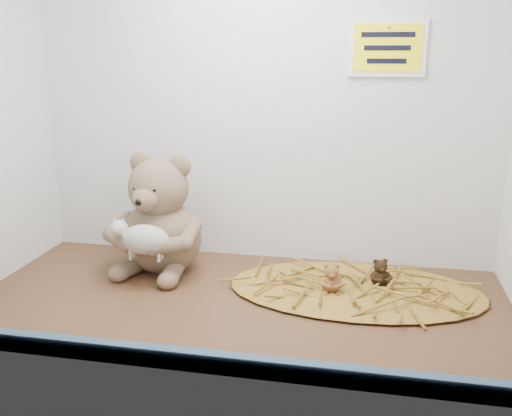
% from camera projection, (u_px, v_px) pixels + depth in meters
% --- Properties ---
extents(alcove_shell, '(1.20, 0.60, 0.90)m').
position_uv_depth(alcove_shell, '(246.00, 95.00, 1.24)').
color(alcove_shell, '#462C18').
rests_on(alcove_shell, ground).
extents(front_rail, '(1.19, 0.02, 0.04)m').
position_uv_depth(front_rail, '(202.00, 361.00, 1.00)').
color(front_rail, '#344E64').
rests_on(front_rail, shelf_floor).
extents(straw_bed, '(0.60, 0.35, 0.01)m').
position_uv_depth(straw_bed, '(355.00, 289.00, 1.33)').
color(straw_bed, brown).
rests_on(straw_bed, shelf_floor).
extents(main_teddy, '(0.28, 0.29, 0.30)m').
position_uv_depth(main_teddy, '(161.00, 213.00, 1.43)').
color(main_teddy, '#836C50').
rests_on(main_teddy, shelf_floor).
extents(toy_lamb, '(0.15, 0.09, 0.10)m').
position_uv_depth(toy_lamb, '(145.00, 239.00, 1.34)').
color(toy_lamb, beige).
rests_on(toy_lamb, main_teddy).
extents(mini_teddy_tan, '(0.06, 0.06, 0.07)m').
position_uv_depth(mini_teddy_tan, '(332.00, 277.00, 1.30)').
color(mini_teddy_tan, '#965F31').
rests_on(mini_teddy_tan, straw_bed).
extents(mini_teddy_brown, '(0.07, 0.07, 0.06)m').
position_uv_depth(mini_teddy_brown, '(380.00, 271.00, 1.34)').
color(mini_teddy_brown, black).
rests_on(mini_teddy_brown, straw_bed).
extents(wall_sign, '(0.16, 0.01, 0.11)m').
position_uv_depth(wall_sign, '(387.00, 48.00, 1.35)').
color(wall_sign, yellow).
rests_on(wall_sign, back_wall).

